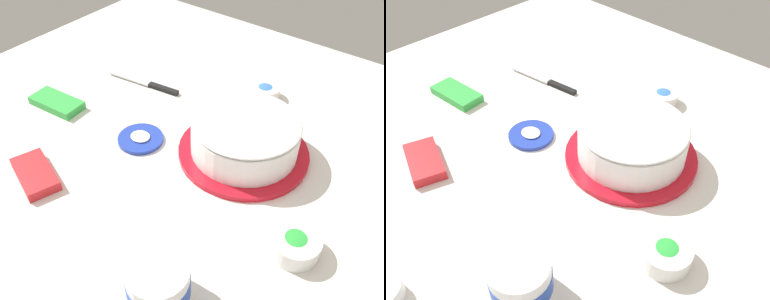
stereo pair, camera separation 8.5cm
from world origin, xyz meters
TOP-DOWN VIEW (x-y plane):
  - ground_plane at (0.00, 0.00)m, footprint 1.54×1.54m
  - frosted_cake at (-0.13, -0.15)m, footprint 0.31×0.31m
  - frosting_tub at (-0.21, 0.26)m, footprint 0.11×0.11m
  - frosting_tub_lid at (0.10, -0.03)m, footprint 0.11×0.11m
  - spreading_knife at (0.25, -0.23)m, footprint 0.24×0.05m
  - sprinkle_bowl_green at (-0.35, 0.03)m, footprint 0.10×0.10m
  - sprinkle_bowl_blue at (-0.04, -0.39)m, footprint 0.08×0.08m
  - candy_box_lower at (0.20, 0.21)m, footprint 0.15×0.11m
  - candy_box_upper at (0.39, -0.00)m, footprint 0.15×0.08m

SIDE VIEW (x-z plane):
  - ground_plane at x=0.00m, z-range 0.00..0.00m
  - spreading_knife at x=0.25m, z-range 0.00..0.01m
  - frosting_tub_lid at x=0.10m, z-range 0.00..0.01m
  - candy_box_upper at x=0.39m, z-range 0.00..0.02m
  - candy_box_lower at x=0.20m, z-range 0.00..0.02m
  - sprinkle_bowl_blue at x=-0.04m, z-range 0.00..0.04m
  - sprinkle_bowl_green at x=-0.35m, z-range 0.00..0.04m
  - frosting_tub at x=-0.21m, z-range 0.00..0.09m
  - frosted_cake at x=-0.13m, z-range 0.00..0.11m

